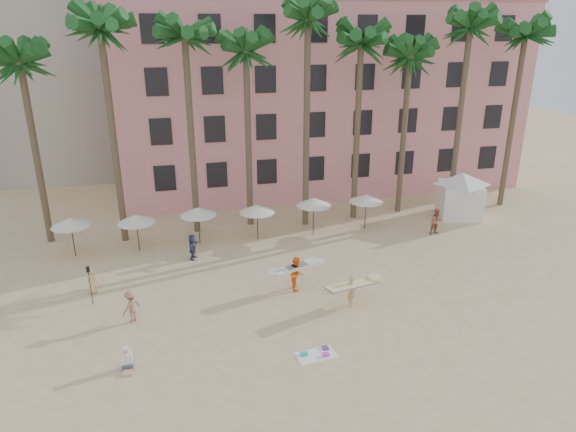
# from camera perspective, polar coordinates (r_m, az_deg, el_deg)

# --- Properties ---
(ground) EXTENTS (120.00, 120.00, 0.00)m
(ground) POSITION_cam_1_polar(r_m,az_deg,el_deg) (25.44, 4.19, -13.05)
(ground) COLOR #D1B789
(ground) RESTS_ON ground
(pink_hotel) EXTENTS (35.00, 14.00, 16.00)m
(pink_hotel) POSITION_cam_1_polar(r_m,az_deg,el_deg) (48.52, 3.00, 13.26)
(pink_hotel) COLOR #D98486
(pink_hotel) RESTS_ON ground
(palm_row) EXTENTS (44.40, 5.40, 16.30)m
(palm_row) POSITION_cam_1_polar(r_m,az_deg,el_deg) (35.90, -2.09, 18.73)
(palm_row) COLOR brown
(palm_row) RESTS_ON ground
(umbrella_row) EXTENTS (22.50, 2.70, 2.73)m
(umbrella_row) POSITION_cam_1_polar(r_m,az_deg,el_deg) (34.87, -6.68, 0.69)
(umbrella_row) COLOR #332B23
(umbrella_row) RESTS_ON ground
(cabana) EXTENTS (5.64, 5.64, 3.50)m
(cabana) POSITION_cam_1_polar(r_m,az_deg,el_deg) (41.71, 18.65, 2.67)
(cabana) COLOR silver
(cabana) RESTS_ON ground
(beach_towel) EXTENTS (1.91, 1.21, 0.14)m
(beach_towel) POSITION_cam_1_polar(r_m,az_deg,el_deg) (24.10, 3.21, -15.06)
(beach_towel) COLOR white
(beach_towel) RESTS_ON ground
(carrier_yellow) EXTENTS (3.19, 1.73, 1.76)m
(carrier_yellow) POSITION_cam_1_polar(r_m,az_deg,el_deg) (27.48, 7.12, -8.03)
(carrier_yellow) COLOR tan
(carrier_yellow) RESTS_ON ground
(carrier_white) EXTENTS (2.83, 1.45, 1.94)m
(carrier_white) POSITION_cam_1_polar(r_m,az_deg,el_deg) (28.96, 0.96, -6.24)
(carrier_white) COLOR orange
(carrier_white) RESTS_ON ground
(beachgoers) EXTENTS (23.86, 8.16, 1.91)m
(beachgoers) POSITION_cam_1_polar(r_m,az_deg,el_deg) (31.37, -4.33, -4.42)
(beachgoers) COLOR #A75945
(beachgoers) RESTS_ON ground
(paddle) EXTENTS (0.18, 0.04, 2.23)m
(paddle) POSITION_cam_1_polar(r_m,az_deg,el_deg) (29.16, -21.19, -6.68)
(paddle) COLOR black
(paddle) RESTS_ON ground
(seated_man) EXTENTS (0.45, 0.79, 1.02)m
(seated_man) POSITION_cam_1_polar(r_m,az_deg,el_deg) (24.07, -17.43, -15.22)
(seated_man) COLOR #3F3F4C
(seated_man) RESTS_ON ground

